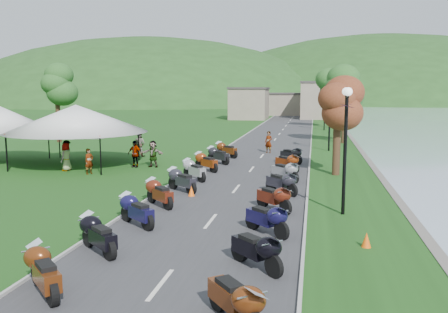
# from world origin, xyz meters

# --- Properties ---
(road) EXTENTS (7.00, 120.00, 0.02)m
(road) POSITION_xyz_m (0.00, 40.00, 0.01)
(road) COLOR #37373A
(road) RESTS_ON ground
(hills_backdrop) EXTENTS (360.00, 120.00, 76.00)m
(hills_backdrop) POSITION_xyz_m (0.00, 200.00, 0.00)
(hills_backdrop) COLOR #285621
(hills_backdrop) RESTS_ON ground
(far_building) EXTENTS (18.00, 16.00, 5.00)m
(far_building) POSITION_xyz_m (-2.00, 85.00, 2.50)
(far_building) COLOR gray
(far_building) RESTS_ON ground
(moto_row_left) EXTENTS (2.60, 35.26, 1.10)m
(moto_row_left) POSITION_xyz_m (-2.58, 16.39, 0.55)
(moto_row_left) COLOR #331411
(moto_row_left) RESTS_ON ground
(moto_row_right) EXTENTS (2.60, 34.85, 1.10)m
(moto_row_right) POSITION_xyz_m (2.29, 14.80, 0.55)
(moto_row_right) COLOR #331411
(moto_row_right) RESTS_ON ground
(vendor_tent_main) EXTENTS (6.12, 6.12, 4.00)m
(vendor_tent_main) POSITION_xyz_m (-11.47, 27.48, 2.00)
(vendor_tent_main) COLOR silver
(vendor_tent_main) RESTS_ON ground
(tree_lakeside) EXTENTS (2.29, 2.29, 6.37)m
(tree_lakeside) POSITION_xyz_m (5.09, 26.97, 3.18)
(tree_lakeside) COLOR #316B28
(tree_lakeside) RESTS_ON ground
(pedestrian_a) EXTENTS (0.62, 0.68, 1.53)m
(pedestrian_a) POSITION_xyz_m (-9.24, 24.60, 0.00)
(pedestrian_a) COLOR slate
(pedestrian_a) RESTS_ON ground
(pedestrian_b) EXTENTS (0.95, 0.60, 1.85)m
(pedestrian_b) POSITION_xyz_m (-8.99, 32.20, 0.00)
(pedestrian_b) COLOR slate
(pedestrian_b) RESTS_ON ground
(pedestrian_c) EXTENTS (0.92, 1.05, 1.55)m
(pedestrian_c) POSITION_xyz_m (-12.81, 28.49, 0.00)
(pedestrian_c) COLOR slate
(pedestrian_c) RESTS_ON ground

